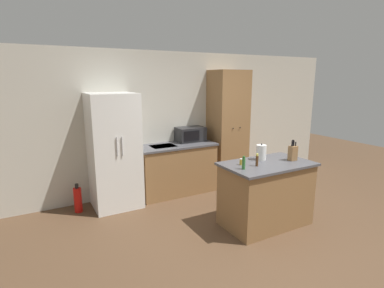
{
  "coord_description": "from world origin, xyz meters",
  "views": [
    {
      "loc": [
        -2.67,
        -2.84,
        2.11
      ],
      "look_at": [
        -0.34,
        1.4,
        1.05
      ],
      "focal_mm": 28.0,
      "sensor_mm": 36.0,
      "label": 1
    }
  ],
  "objects_px": {
    "spice_bottle_tall_dark": "(241,162)",
    "kettle": "(261,152)",
    "refrigerator": "(114,151)",
    "knife_block": "(293,153)",
    "spice_bottle_short_red": "(257,160)",
    "microwave": "(191,134)",
    "pantry_cabinet": "(228,128)",
    "spice_bottle_amber_oil": "(244,163)",
    "fire_extinguisher": "(78,200)"
  },
  "relations": [
    {
      "from": "spice_bottle_tall_dark",
      "to": "kettle",
      "type": "distance_m",
      "value": 0.44
    },
    {
      "from": "spice_bottle_amber_oil",
      "to": "fire_extinguisher",
      "type": "height_order",
      "value": "spice_bottle_amber_oil"
    },
    {
      "from": "refrigerator",
      "to": "spice_bottle_tall_dark",
      "type": "distance_m",
      "value": 2.1
    },
    {
      "from": "spice_bottle_tall_dark",
      "to": "spice_bottle_short_red",
      "type": "relative_size",
      "value": 0.53
    },
    {
      "from": "refrigerator",
      "to": "knife_block",
      "type": "height_order",
      "value": "refrigerator"
    },
    {
      "from": "spice_bottle_amber_oil",
      "to": "kettle",
      "type": "height_order",
      "value": "kettle"
    },
    {
      "from": "spice_bottle_tall_dark",
      "to": "spice_bottle_amber_oil",
      "type": "relative_size",
      "value": 0.52
    },
    {
      "from": "microwave",
      "to": "fire_extinguisher",
      "type": "xyz_separation_m",
      "value": [
        -2.13,
        -0.12,
        -0.86
      ]
    },
    {
      "from": "spice_bottle_amber_oil",
      "to": "fire_extinguisher",
      "type": "distance_m",
      "value": 2.74
    },
    {
      "from": "spice_bottle_tall_dark",
      "to": "spice_bottle_amber_oil",
      "type": "xyz_separation_m",
      "value": [
        -0.1,
        -0.18,
        0.04
      ]
    },
    {
      "from": "spice_bottle_amber_oil",
      "to": "kettle",
      "type": "xyz_separation_m",
      "value": [
        0.52,
        0.25,
        0.03
      ]
    },
    {
      "from": "microwave",
      "to": "knife_block",
      "type": "xyz_separation_m",
      "value": [
        0.65,
        -1.94,
        -0.02
      ]
    },
    {
      "from": "spice_bottle_short_red",
      "to": "microwave",
      "type": "bearing_deg",
      "value": 89.87
    },
    {
      "from": "microwave",
      "to": "spice_bottle_tall_dark",
      "type": "height_order",
      "value": "microwave"
    },
    {
      "from": "refrigerator",
      "to": "spice_bottle_short_red",
      "type": "bearing_deg",
      "value": -49.36
    },
    {
      "from": "refrigerator",
      "to": "spice_bottle_tall_dark",
      "type": "xyz_separation_m",
      "value": [
        1.36,
        -1.61,
        0.03
      ]
    },
    {
      "from": "spice_bottle_tall_dark",
      "to": "fire_extinguisher",
      "type": "height_order",
      "value": "spice_bottle_tall_dark"
    },
    {
      "from": "spice_bottle_short_red",
      "to": "kettle",
      "type": "bearing_deg",
      "value": 39.51
    },
    {
      "from": "pantry_cabinet",
      "to": "spice_bottle_short_red",
      "type": "relative_size",
      "value": 12.99
    },
    {
      "from": "spice_bottle_tall_dark",
      "to": "kettle",
      "type": "height_order",
      "value": "kettle"
    },
    {
      "from": "microwave",
      "to": "kettle",
      "type": "xyz_separation_m",
      "value": [
        0.27,
        -1.7,
        -0.02
      ]
    },
    {
      "from": "refrigerator",
      "to": "spice_bottle_short_red",
      "type": "xyz_separation_m",
      "value": [
        1.51,
        -1.76,
        0.07
      ]
    },
    {
      "from": "pantry_cabinet",
      "to": "spice_bottle_amber_oil",
      "type": "height_order",
      "value": "pantry_cabinet"
    },
    {
      "from": "refrigerator",
      "to": "spice_bottle_short_red",
      "type": "relative_size",
      "value": 10.8
    },
    {
      "from": "pantry_cabinet",
      "to": "kettle",
      "type": "distance_m",
      "value": 1.69
    },
    {
      "from": "pantry_cabinet",
      "to": "spice_bottle_tall_dark",
      "type": "bearing_deg",
      "value": -119.8
    },
    {
      "from": "microwave",
      "to": "spice_bottle_amber_oil",
      "type": "distance_m",
      "value": 1.96
    },
    {
      "from": "refrigerator",
      "to": "spice_bottle_short_red",
      "type": "height_order",
      "value": "refrigerator"
    },
    {
      "from": "spice_bottle_tall_dark",
      "to": "kettle",
      "type": "xyz_separation_m",
      "value": [
        0.43,
        0.07,
        0.07
      ]
    },
    {
      "from": "spice_bottle_tall_dark",
      "to": "spice_bottle_short_red",
      "type": "height_order",
      "value": "spice_bottle_short_red"
    },
    {
      "from": "refrigerator",
      "to": "fire_extinguisher",
      "type": "xyz_separation_m",
      "value": [
        -0.62,
        0.04,
        -0.74
      ]
    },
    {
      "from": "refrigerator",
      "to": "kettle",
      "type": "xyz_separation_m",
      "value": [
        1.78,
        -1.54,
        0.1
      ]
    },
    {
      "from": "spice_bottle_short_red",
      "to": "spice_bottle_amber_oil",
      "type": "xyz_separation_m",
      "value": [
        -0.25,
        -0.03,
        0.0
      ]
    },
    {
      "from": "spice_bottle_tall_dark",
      "to": "spice_bottle_short_red",
      "type": "xyz_separation_m",
      "value": [
        0.15,
        -0.15,
        0.04
      ]
    },
    {
      "from": "microwave",
      "to": "spice_bottle_tall_dark",
      "type": "distance_m",
      "value": 1.78
    },
    {
      "from": "pantry_cabinet",
      "to": "spice_bottle_tall_dark",
      "type": "relative_size",
      "value": 24.51
    },
    {
      "from": "microwave",
      "to": "kettle",
      "type": "height_order",
      "value": "microwave"
    },
    {
      "from": "microwave",
      "to": "spice_bottle_short_red",
      "type": "distance_m",
      "value": 1.92
    },
    {
      "from": "spice_bottle_amber_oil",
      "to": "fire_extinguisher",
      "type": "bearing_deg",
      "value": 135.8
    },
    {
      "from": "pantry_cabinet",
      "to": "fire_extinguisher",
      "type": "bearing_deg",
      "value": -179.45
    },
    {
      "from": "microwave",
      "to": "spice_bottle_amber_oil",
      "type": "relative_size",
      "value": 3.04
    },
    {
      "from": "spice_bottle_short_red",
      "to": "fire_extinguisher",
      "type": "distance_m",
      "value": 2.9
    },
    {
      "from": "refrigerator",
      "to": "microwave",
      "type": "distance_m",
      "value": 1.53
    },
    {
      "from": "pantry_cabinet",
      "to": "fire_extinguisher",
      "type": "xyz_separation_m",
      "value": [
        -2.93,
        -0.03,
        -0.93
      ]
    },
    {
      "from": "refrigerator",
      "to": "knife_block",
      "type": "relative_size",
      "value": 6.09
    },
    {
      "from": "spice_bottle_short_red",
      "to": "spice_bottle_amber_oil",
      "type": "height_order",
      "value": "spice_bottle_amber_oil"
    },
    {
      "from": "refrigerator",
      "to": "spice_bottle_tall_dark",
      "type": "bearing_deg",
      "value": -49.87
    },
    {
      "from": "spice_bottle_tall_dark",
      "to": "spice_bottle_amber_oil",
      "type": "height_order",
      "value": "spice_bottle_amber_oil"
    },
    {
      "from": "kettle",
      "to": "refrigerator",
      "type": "bearing_deg",
      "value": 139.22
    },
    {
      "from": "microwave",
      "to": "spice_bottle_short_red",
      "type": "height_order",
      "value": "microwave"
    }
  ]
}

